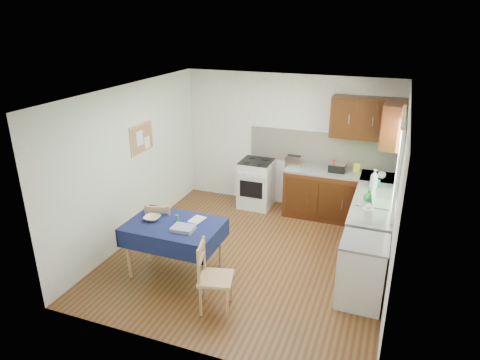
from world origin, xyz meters
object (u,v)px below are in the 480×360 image
at_px(toaster, 294,161).
at_px(kettle, 368,213).
at_px(chair_near, 212,275).
at_px(dish_rack, 373,202).
at_px(chair_far, 161,228).
at_px(sandwich_press, 337,167).
at_px(dining_table, 174,230).

bearing_deg(toaster, kettle, -30.19).
distance_m(chair_near, dish_rack, 2.62).
height_order(chair_far, chair_near, chair_far).
xyz_separation_m(chair_near, dish_rack, (1.71, 1.94, 0.44)).
height_order(chair_near, sandwich_press, sandwich_press).
xyz_separation_m(toaster, sandwich_press, (0.77, 0.01, -0.02)).
bearing_deg(chair_far, dining_table, 126.45).
distance_m(chair_far, kettle, 2.97).
height_order(chair_near, kettle, kettle).
xyz_separation_m(chair_far, chair_near, (1.20, -0.84, -0.00)).
height_order(dining_table, toaster, toaster).
bearing_deg(toaster, dish_rack, -17.61).
height_order(chair_near, dish_rack, dish_rack).
bearing_deg(sandwich_press, chair_near, -105.63).
bearing_deg(dining_table, chair_near, -12.17).
bearing_deg(kettle, toaster, 128.86).
distance_m(chair_near, kettle, 2.20).
bearing_deg(toaster, dining_table, -91.22).
xyz_separation_m(toaster, kettle, (1.44, -1.79, 0.01)).
xyz_separation_m(dish_rack, kettle, (-0.03, -0.61, 0.09)).
relative_size(toaster, dish_rack, 0.63).
bearing_deg(kettle, sandwich_press, 110.45).
distance_m(dining_table, kettle, 2.63).
bearing_deg(dish_rack, toaster, 156.73).
bearing_deg(chair_far, dish_rack, -175.89).
xyz_separation_m(dining_table, kettle, (2.49, 0.78, 0.33)).
bearing_deg(sandwich_press, chair_far, -131.79).
relative_size(sandwich_press, kettle, 1.12).
relative_size(chair_far, toaster, 3.19).
relative_size(chair_far, kettle, 3.70).
bearing_deg(toaster, sandwich_press, 22.03).
height_order(sandwich_press, dish_rack, dish_rack).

